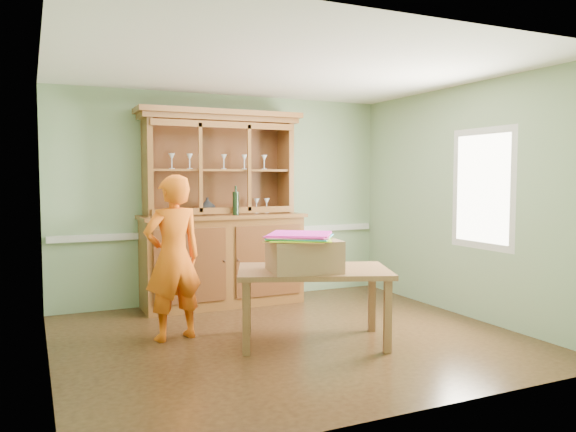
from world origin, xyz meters
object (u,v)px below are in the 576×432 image
china_hutch (222,238)px  cardboard_box (304,255)px  person (173,258)px  dining_table (314,277)px

china_hutch → cardboard_box: (0.15, -2.05, 0.03)m
person → cardboard_box: bearing=133.7°
china_hutch → person: size_ratio=1.49×
cardboard_box → china_hutch: bearing=94.2°
dining_table → cardboard_box: bearing=-127.3°
cardboard_box → person: size_ratio=0.39×
dining_table → person: size_ratio=1.02×
cardboard_box → dining_table: bearing=31.0°
cardboard_box → person: 1.33m
cardboard_box → person: (-1.07, 0.78, -0.06)m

